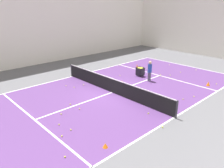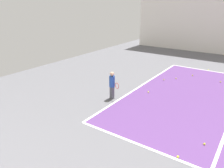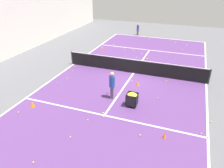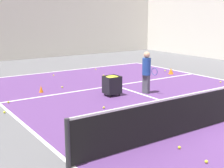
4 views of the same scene
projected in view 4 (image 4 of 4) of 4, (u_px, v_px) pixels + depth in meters
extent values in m
cube|color=white|center=(68.00, 70.00, 16.89)|extent=(9.63, 0.10, 0.00)
cube|color=white|center=(73.00, 167.00, 6.17)|extent=(0.10, 20.00, 0.00)
cube|color=white|center=(115.00, 86.00, 13.25)|extent=(9.63, 0.10, 0.00)
cylinder|color=#2D2D33|center=(68.00, 144.00, 6.00)|extent=(0.10, 0.10, 1.02)
cube|color=#4C4C56|center=(146.00, 84.00, 11.90)|extent=(0.20, 0.28, 0.72)
cylinder|color=#234799|center=(147.00, 66.00, 11.75)|extent=(0.38, 0.38, 0.64)
sphere|color=tan|center=(147.00, 55.00, 11.65)|extent=(0.24, 0.24, 0.24)
torus|color=#2D478C|center=(154.00, 72.00, 11.59)|extent=(0.08, 0.28, 0.28)
cube|color=black|center=(112.00, 93.00, 11.59)|extent=(0.57, 0.51, 0.02)
cube|color=black|center=(116.00, 86.00, 11.33)|extent=(0.57, 0.02, 0.63)
cube|color=black|center=(108.00, 83.00, 11.72)|extent=(0.57, 0.02, 0.63)
cube|color=black|center=(106.00, 85.00, 11.37)|extent=(0.02, 0.51, 0.63)
cube|color=black|center=(118.00, 84.00, 11.68)|extent=(0.02, 0.51, 0.63)
ellipsoid|color=yellow|center=(112.00, 78.00, 11.47)|extent=(0.53, 0.47, 0.16)
cylinder|color=black|center=(110.00, 96.00, 11.35)|extent=(0.05, 0.05, 0.11)
cylinder|color=black|center=(119.00, 94.00, 11.57)|extent=(0.05, 0.05, 0.11)
cylinder|color=black|center=(105.00, 94.00, 11.64)|extent=(0.05, 0.05, 0.11)
cylinder|color=black|center=(114.00, 92.00, 11.86)|extent=(0.05, 0.05, 0.11)
cone|color=orange|center=(171.00, 71.00, 15.81)|extent=(0.27, 0.27, 0.31)
cone|color=orange|center=(165.00, 106.00, 9.76)|extent=(0.24, 0.24, 0.28)
cone|color=orange|center=(41.00, 89.00, 12.06)|extent=(0.17, 0.17, 0.28)
sphere|color=yellow|center=(8.00, 102.00, 10.61)|extent=(0.07, 0.07, 0.07)
sphere|color=yellow|center=(112.00, 84.00, 13.37)|extent=(0.07, 0.07, 0.07)
sphere|color=yellow|center=(179.00, 147.00, 6.98)|extent=(0.07, 0.07, 0.07)
sphere|color=yellow|center=(150.00, 132.00, 7.92)|extent=(0.07, 0.07, 0.07)
sphere|color=yellow|center=(104.00, 108.00, 9.99)|extent=(0.07, 0.07, 0.07)
sphere|color=yellow|center=(117.00, 81.00, 14.11)|extent=(0.07, 0.07, 0.07)
sphere|color=yellow|center=(119.00, 85.00, 13.20)|extent=(0.07, 0.07, 0.07)
sphere|color=yellow|center=(96.00, 69.00, 17.01)|extent=(0.07, 0.07, 0.07)
sphere|color=yellow|center=(62.00, 87.00, 12.83)|extent=(0.07, 0.07, 0.07)
sphere|color=yellow|center=(54.00, 75.00, 15.32)|extent=(0.07, 0.07, 0.07)
sphere|color=yellow|center=(220.00, 82.00, 13.80)|extent=(0.07, 0.07, 0.07)
sphere|color=yellow|center=(104.00, 75.00, 15.31)|extent=(0.07, 0.07, 0.07)
sphere|color=yellow|center=(165.00, 71.00, 16.61)|extent=(0.07, 0.07, 0.07)
sphere|color=yellow|center=(184.00, 110.00, 9.76)|extent=(0.07, 0.07, 0.07)
sphere|color=yellow|center=(206.00, 162.00, 6.31)|extent=(0.07, 0.07, 0.07)
sphere|color=yellow|center=(4.00, 112.00, 9.52)|extent=(0.07, 0.07, 0.07)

